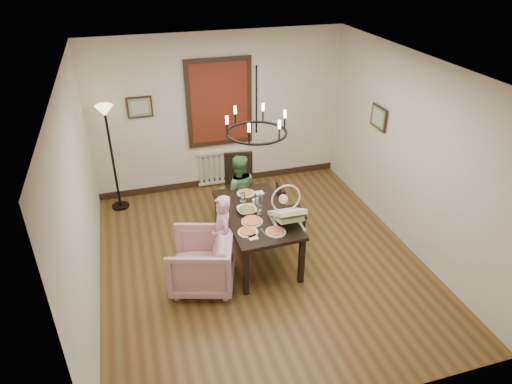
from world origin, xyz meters
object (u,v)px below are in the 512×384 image
seated_man (239,197)px  drinking_glass (259,210)px  dining_table (256,217)px  chair_far (240,187)px  chair_right (291,210)px  baby_bouncer (287,211)px  armchair (201,262)px  floor_lamp (113,160)px  elderly_woman (223,242)px

seated_man → drinking_glass: bearing=101.4°
dining_table → chair_far: bearing=84.6°
chair_right → drinking_glass: 0.86m
chair_right → baby_bouncer: baby_bouncer is taller
chair_far → armchair: chair_far is taller
seated_man → chair_far: bearing=-102.2°
seated_man → floor_lamp: (-1.84, 1.14, 0.39)m
armchair → floor_lamp: (-1.00, 2.42, 0.52)m
floor_lamp → elderly_woman: bearing=-59.0°
chair_far → chair_right: size_ratio=1.17×
dining_table → armchair: bearing=-157.0°
chair_far → drinking_glass: chair_far is taller
chair_right → drinking_glass: bearing=127.4°
dining_table → armchair: (-0.88, -0.40, -0.29)m
armchair → drinking_glass: drinking_glass is taller
dining_table → drinking_glass: size_ratio=12.23×
chair_far → elderly_woman: size_ratio=1.07×
elderly_woman → floor_lamp: bearing=-151.3°
dining_table → elderly_woman: bearing=-161.1°
seated_man → drinking_glass: (0.06, -0.93, 0.30)m
dining_table → armchair: 1.01m
elderly_woman → armchair: bearing=-61.5°
armchair → elderly_woman: size_ratio=0.84×
chair_far → floor_lamp: 2.16m
dining_table → seated_man: bearing=90.5°
armchair → elderly_woman: 0.41m
baby_bouncer → drinking_glass: (-0.29, 0.33, -0.13)m
armchair → elderly_woman: elderly_woman is taller
elderly_woman → baby_bouncer: baby_bouncer is taller
chair_right → baby_bouncer: size_ratio=1.53×
chair_far → floor_lamp: bearing=164.5°
elderly_woman → baby_bouncer: size_ratio=1.67×
chair_far → seated_man: 0.32m
armchair → floor_lamp: floor_lamp is taller
armchair → baby_bouncer: baby_bouncer is taller
floor_lamp → armchair: bearing=-67.6°
chair_right → baby_bouncer: (-0.36, -0.75, 0.49)m
chair_right → dining_table: bearing=123.0°
armchair → elderly_woman: bearing=138.0°
dining_table → baby_bouncer: 0.57m
armchair → drinking_glass: 1.06m
seated_man → drinking_glass: seated_man is taller
armchair → elderly_woman: (0.34, 0.20, 0.12)m
chair_far → armchair: (-0.95, -1.58, -0.15)m
dining_table → elderly_woman: 0.60m
baby_bouncer → floor_lamp: 3.24m
chair_right → seated_man: bearing=58.7°
dining_table → baby_bouncer: baby_bouncer is taller
dining_table → armchair: size_ratio=1.94×
armchair → seated_man: bearing=163.7°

